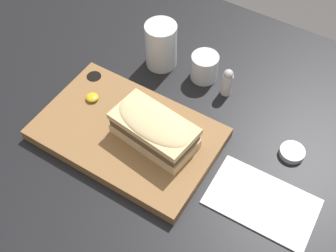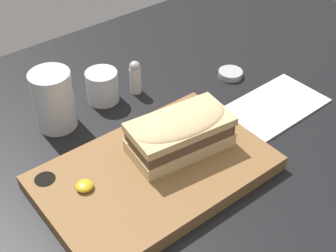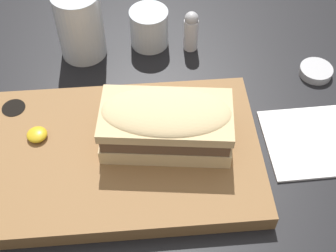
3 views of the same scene
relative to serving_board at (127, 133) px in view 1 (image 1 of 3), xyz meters
The scene contains 9 objects.
dining_table 5.12cm from the serving_board, 102.06° to the right, with size 171.11×119.11×2.00cm.
serving_board is the anchor object (origin of this frame).
sandwich 8.37cm from the serving_board, ahead, with size 18.76×11.31×7.07cm.
mustard_dollop 12.28cm from the serving_board, 165.38° to the left, with size 2.91×2.91×1.16cm.
water_glass 24.65cm from the serving_board, 104.36° to the left, with size 7.80×7.80×11.91cm.
wine_glass 25.66cm from the serving_board, 77.74° to the left, with size 6.64×6.64×6.76cm.
napkin 31.93cm from the serving_board, ahead, with size 21.56×13.34×0.40cm.
salt_shaker 26.44cm from the serving_board, 61.67° to the left, with size 2.47×2.47×7.52cm.
condiment_dish 35.85cm from the serving_board, 24.51° to the left, with size 5.43×5.43×1.36cm.
Camera 1 is at (37.04, -36.98, 78.03)cm, focal length 45.00 mm.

